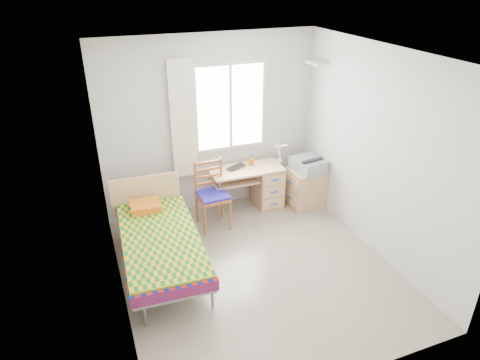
# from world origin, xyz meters

# --- Properties ---
(floor) EXTENTS (3.50, 3.50, 0.00)m
(floor) POSITION_xyz_m (0.00, 0.00, 0.00)
(floor) COLOR #BCAD93
(floor) RESTS_ON ground
(ceiling) EXTENTS (3.50, 3.50, 0.00)m
(ceiling) POSITION_xyz_m (0.00, 0.00, 2.60)
(ceiling) COLOR white
(ceiling) RESTS_ON wall_back
(wall_back) EXTENTS (3.20, 0.00, 3.20)m
(wall_back) POSITION_xyz_m (0.00, 1.75, 1.30)
(wall_back) COLOR silver
(wall_back) RESTS_ON ground
(wall_left) EXTENTS (0.00, 3.50, 3.50)m
(wall_left) POSITION_xyz_m (-1.60, 0.00, 1.30)
(wall_left) COLOR silver
(wall_left) RESTS_ON ground
(wall_right) EXTENTS (0.00, 3.50, 3.50)m
(wall_right) POSITION_xyz_m (1.60, 0.00, 1.30)
(wall_right) COLOR silver
(wall_right) RESTS_ON ground
(window) EXTENTS (1.10, 0.04, 1.30)m
(window) POSITION_xyz_m (0.30, 1.73, 1.55)
(window) COLOR white
(window) RESTS_ON wall_back
(curtain) EXTENTS (0.35, 0.05, 1.70)m
(curtain) POSITION_xyz_m (-0.42, 1.68, 1.45)
(curtain) COLOR white
(curtain) RESTS_ON wall_back
(floating_shelf) EXTENTS (0.20, 0.32, 0.03)m
(floating_shelf) POSITION_xyz_m (1.49, 1.40, 2.15)
(floating_shelf) COLOR white
(floating_shelf) RESTS_ON wall_right
(bed) EXTENTS (1.01, 2.00, 0.85)m
(bed) POSITION_xyz_m (-1.09, 0.49, 0.41)
(bed) COLOR gray
(bed) RESTS_ON floor
(desk) EXTENTS (1.10, 0.52, 0.68)m
(desk) POSITION_xyz_m (0.71, 1.42, 0.37)
(desk) COLOR #DBB173
(desk) RESTS_ON floor
(chair) EXTENTS (0.43, 0.43, 0.98)m
(chair) POSITION_xyz_m (-0.18, 1.18, 0.55)
(chair) COLOR #944F1C
(chair) RESTS_ON floor
(cabinet) EXTENTS (0.57, 0.50, 0.60)m
(cabinet) POSITION_xyz_m (1.34, 1.21, 0.30)
(cabinet) COLOR tan
(cabinet) RESTS_ON floor
(printer) EXTENTS (0.47, 0.52, 0.20)m
(printer) POSITION_xyz_m (1.34, 1.18, 0.70)
(printer) COLOR gray
(printer) RESTS_ON cabinet
(laptop) EXTENTS (0.37, 0.31, 0.02)m
(laptop) POSITION_xyz_m (0.32, 1.46, 0.69)
(laptop) COLOR black
(laptop) RESTS_ON desk
(pen_cup) EXTENTS (0.09, 0.09, 0.10)m
(pen_cup) POSITION_xyz_m (0.55, 1.53, 0.73)
(pen_cup) COLOR orange
(pen_cup) RESTS_ON desk
(task_lamp) EXTENTS (0.22, 0.32, 0.39)m
(task_lamp) POSITION_xyz_m (0.93, 1.35, 0.93)
(task_lamp) COLOR white
(task_lamp) RESTS_ON desk
(book) EXTENTS (0.19, 0.22, 0.01)m
(book) POSITION_xyz_m (0.18, 1.39, 0.59)
(book) COLOR gray
(book) RESTS_ON desk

